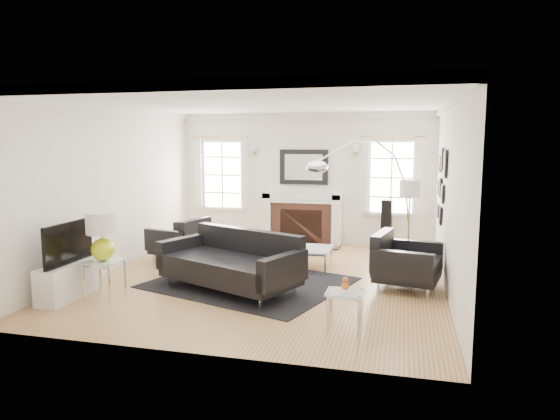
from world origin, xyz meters
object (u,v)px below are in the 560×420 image
(coffee_table, at_px, (308,250))
(fireplace, at_px, (302,219))
(armchair_left, at_px, (182,240))
(arc_floor_lamp, at_px, (365,203))
(armchair_right, at_px, (403,263))
(sofa, at_px, (233,263))
(gourd_lamp, at_px, (102,233))

(coffee_table, bearing_deg, fireplace, 104.46)
(armchair_left, relative_size, arc_floor_lamp, 0.49)
(armchair_right, xyz_separation_m, coffee_table, (-1.62, 0.83, -0.06))
(armchair_right, bearing_deg, coffee_table, 152.95)
(armchair_right, relative_size, arc_floor_lamp, 0.51)
(armchair_right, height_order, arc_floor_lamp, arc_floor_lamp)
(fireplace, xyz_separation_m, armchair_left, (-1.89, -1.94, -0.18))
(sofa, relative_size, coffee_table, 2.97)
(fireplace, bearing_deg, gourd_lamp, -114.57)
(sofa, relative_size, armchair_left, 2.13)
(coffee_table, bearing_deg, arc_floor_lamp, -29.00)
(fireplace, relative_size, armchair_right, 1.45)
(sofa, relative_size, armchair_right, 2.03)
(sofa, height_order, gourd_lamp, gourd_lamp)
(gourd_lamp, bearing_deg, sofa, 27.29)
(fireplace, height_order, coffee_table, fireplace)
(fireplace, height_order, armchair_right, fireplace)
(sofa, distance_m, arc_floor_lamp, 2.26)
(armchair_left, height_order, arc_floor_lamp, arc_floor_lamp)
(armchair_right, relative_size, gourd_lamp, 1.71)
(armchair_left, bearing_deg, gourd_lamp, -91.97)
(armchair_left, height_order, gourd_lamp, gourd_lamp)
(armchair_left, xyz_separation_m, arc_floor_lamp, (3.42, -0.62, 0.88))
(coffee_table, xyz_separation_m, arc_floor_lamp, (1.01, -0.56, 0.92))
(sofa, xyz_separation_m, coffee_table, (0.86, 1.48, -0.06))
(coffee_table, bearing_deg, armchair_right, -27.05)
(arc_floor_lamp, bearing_deg, sofa, -153.85)
(arc_floor_lamp, bearing_deg, coffee_table, 151.00)
(arc_floor_lamp, bearing_deg, armchair_left, 169.65)
(fireplace, xyz_separation_m, gourd_lamp, (-1.98, -4.32, 0.38))
(armchair_left, bearing_deg, armchair_right, -12.45)
(armchair_left, relative_size, coffee_table, 1.39)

